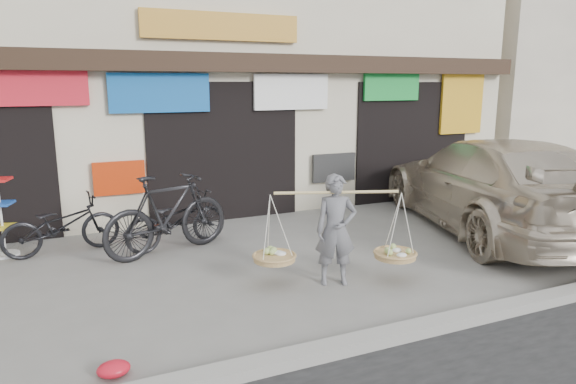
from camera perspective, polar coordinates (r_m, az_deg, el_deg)
name	(u,v)px	position (r m, az deg, el deg)	size (l,w,h in m)	color
ground	(300,278)	(7.28, 1.38, -9.53)	(70.00, 70.00, 0.00)	slate
kerb	(382,337)	(5.67, 10.36, -15.61)	(70.00, 0.25, 0.12)	gray
shophouse_block	(186,50)	(12.89, -11.24, 15.23)	(14.00, 6.32, 7.00)	beige
neighbor_east	(562,68)	(21.00, 28.13, 12.05)	(12.00, 7.00, 6.40)	#BEB29D
street_vendor	(336,235)	(6.90, 5.32, -4.75)	(2.11, 1.12, 1.51)	slate
bike_0	(62,225)	(8.91, -23.86, -3.37)	(0.62, 1.77, 0.93)	black
bike_1	(168,214)	(8.32, -13.24, -2.42)	(0.61, 2.15, 1.29)	black
bike_2	(177,219)	(8.66, -12.26, -2.99)	(0.63, 1.79, 0.94)	black
suv	(492,184)	(10.14, 21.72, 0.81)	(3.95, 6.32, 1.71)	beige
display_rack	(1,218)	(9.16, -29.24, -2.58)	(0.44, 0.44, 1.50)	silver
red_bag	(114,369)	(5.29, -18.81, -18.12)	(0.31, 0.25, 0.14)	red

